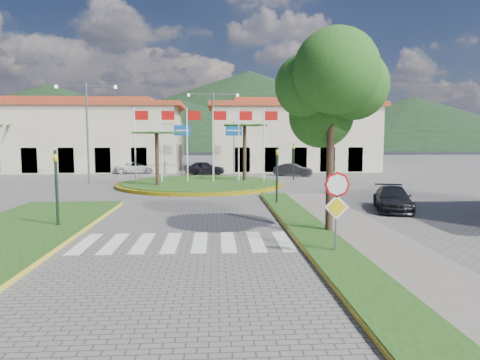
{
  "coord_description": "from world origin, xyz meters",
  "views": [
    {
      "loc": [
        1.16,
        -10.91,
        3.69
      ],
      "look_at": [
        2.26,
        8.0,
        1.81
      ],
      "focal_mm": 32.0,
      "sensor_mm": 36.0,
      "label": 1
    }
  ],
  "objects": [
    {
      "name": "street_lamp_centre",
      "position": [
        1.0,
        30.0,
        4.5
      ],
      "size": [
        4.8,
        0.16,
        8.0
      ],
      "color": "slate",
      "rests_on": "ground"
    },
    {
      "name": "building_left",
      "position": [
        -14.0,
        38.0,
        3.9
      ],
      "size": [
        23.32,
        9.54,
        8.05
      ],
      "color": "beige",
      "rests_on": "ground"
    },
    {
      "name": "traffic_light_far",
      "position": [
        8.0,
        26.0,
        1.94
      ],
      "size": [
        0.18,
        0.15,
        3.2
      ],
      "color": "black",
      "rests_on": "ground"
    },
    {
      "name": "direction_sign_east",
      "position": [
        3.0,
        30.97,
        3.53
      ],
      "size": [
        1.6,
        0.14,
        5.2
      ],
      "color": "slate",
      "rests_on": "ground"
    },
    {
      "name": "building_right",
      "position": [
        10.0,
        38.0,
        3.9
      ],
      "size": [
        19.08,
        9.54,
        8.05
      ],
      "color": "beige",
      "rests_on": "ground"
    },
    {
      "name": "traffic_light_right",
      "position": [
        4.5,
        12.0,
        1.94
      ],
      "size": [
        0.15,
        0.18,
        3.2
      ],
      "color": "black",
      "rests_on": "ground"
    },
    {
      "name": "hill_far_mid",
      "position": [
        15.0,
        160.0,
        15.0
      ],
      "size": [
        180.0,
        180.0,
        30.0
      ],
      "primitive_type": "cone",
      "color": "black",
      "rests_on": "ground"
    },
    {
      "name": "hill_far_west",
      "position": [
        -55.0,
        140.0,
        11.0
      ],
      "size": [
        140.0,
        140.0,
        22.0
      ],
      "primitive_type": "cone",
      "color": "black",
      "rests_on": "ground"
    },
    {
      "name": "hill_far_east",
      "position": [
        70.0,
        135.0,
        9.0
      ],
      "size": [
        120.0,
        120.0,
        18.0
      ],
      "primitive_type": "cone",
      "color": "black",
      "rests_on": "ground"
    },
    {
      "name": "crosswalk",
      "position": [
        0.0,
        4.0,
        0.01
      ],
      "size": [
        8.0,
        3.0,
        0.01
      ],
      "primitive_type": "cube",
      "color": "silver",
      "rests_on": "ground"
    },
    {
      "name": "sidewalk_right",
      "position": [
        6.0,
        2.0,
        0.07
      ],
      "size": [
        4.0,
        28.0,
        0.15
      ],
      "primitive_type": "cube",
      "color": "gray",
      "rests_on": "ground"
    },
    {
      "name": "verge_right",
      "position": [
        4.8,
        2.0,
        0.09
      ],
      "size": [
        1.6,
        28.0,
        0.18
      ],
      "primitive_type": "cube",
      "color": "#184112",
      "rests_on": "ground"
    },
    {
      "name": "deciduous_tree",
      "position": [
        5.5,
        5.0,
        5.18
      ],
      "size": [
        3.6,
        3.6,
        6.8
      ],
      "color": "black",
      "rests_on": "ground"
    },
    {
      "name": "car_side_right",
      "position": [
        10.19,
        10.17,
        0.6
      ],
      "size": [
        2.75,
        4.44,
        1.2
      ],
      "primitive_type": "imported",
      "rotation": [
        0.0,
        0.0,
        -0.28
      ],
      "color": "black",
      "rests_on": "ground"
    },
    {
      "name": "white_van",
      "position": [
        -7.03,
        34.03,
        0.59
      ],
      "size": [
        4.54,
        2.72,
        1.18
      ],
      "primitive_type": "imported",
      "rotation": [
        0.0,
        0.0,
        1.76
      ],
      "color": "white",
      "rests_on": "ground"
    },
    {
      "name": "traffic_light_left",
      "position": [
        -5.2,
        6.5,
        1.94
      ],
      "size": [
        0.15,
        0.18,
        3.2
      ],
      "color": "black",
      "rests_on": "ground"
    },
    {
      "name": "roundabout_island",
      "position": [
        0.0,
        22.0,
        0.17
      ],
      "size": [
        12.7,
        12.7,
        6.0
      ],
      "color": "yellow",
      "rests_on": "ground"
    },
    {
      "name": "stop_sign",
      "position": [
        4.9,
        1.96,
        1.79
      ],
      "size": [
        0.8,
        0.11,
        2.65
      ],
      "color": "slate",
      "rests_on": "ground"
    },
    {
      "name": "median_left",
      "position": [
        -6.5,
        6.0,
        0.09
      ],
      "size": [
        5.0,
        14.0,
        0.18
      ],
      "primitive_type": "cube",
      "color": "#184112",
      "rests_on": "ground"
    },
    {
      "name": "car_dark_b",
      "position": [
        8.69,
        30.0,
        0.61
      ],
      "size": [
        3.89,
        2.48,
        1.21
      ],
      "primitive_type": "imported",
      "rotation": [
        0.0,
        0.0,
        1.22
      ],
      "color": "black",
      "rests_on": "ground"
    },
    {
      "name": "street_lamp_west",
      "position": [
        -9.0,
        24.0,
        4.5
      ],
      "size": [
        4.8,
        0.16,
        8.0
      ],
      "color": "slate",
      "rests_on": "ground"
    },
    {
      "name": "direction_sign_west",
      "position": [
        -2.0,
        30.97,
        3.53
      ],
      "size": [
        1.6,
        0.14,
        5.2
      ],
      "color": "slate",
      "rests_on": "ground"
    },
    {
      "name": "car_dark_a",
      "position": [
        0.14,
        32.06,
        0.67
      ],
      "size": [
        4.07,
        1.94,
        1.34
      ],
      "primitive_type": "imported",
      "rotation": [
        0.0,
        0.0,
        1.66
      ],
      "color": "black",
      "rests_on": "ground"
    },
    {
      "name": "ground",
      "position": [
        0.0,
        0.0,
        0.0
      ],
      "size": [
        160.0,
        160.0,
        0.0
      ],
      "primitive_type": "plane",
      "color": "slate",
      "rests_on": "ground"
    },
    {
      "name": "hill_near_back",
      "position": [
        -10.0,
        130.0,
        8.0
      ],
      "size": [
        110.0,
        110.0,
        16.0
      ],
      "primitive_type": "cone",
      "color": "black",
      "rests_on": "ground"
    }
  ]
}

